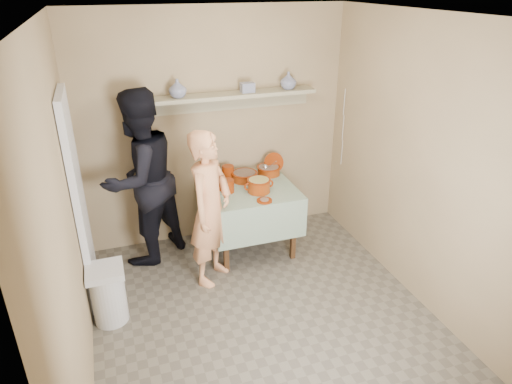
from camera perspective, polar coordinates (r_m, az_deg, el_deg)
name	(u,v)px	position (r m, az deg, el deg)	size (l,w,h in m)	color
ground	(267,322)	(4.30, 1.39, -15.95)	(3.50, 3.50, 0.00)	#655D50
tile_panel	(80,203)	(4.39, -21.19, -1.25)	(0.06, 0.70, 2.00)	silver
plate_stack_a	(214,173)	(5.13, -5.31, 2.38)	(0.13, 0.13, 0.18)	maroon
plate_stack_b	(228,172)	(5.15, -3.52, 2.45)	(0.13, 0.13, 0.16)	maroon
bowl_stack	(228,186)	(4.84, -3.57, 0.76)	(0.14, 0.14, 0.14)	maroon
empty_bowl	(223,186)	(4.95, -4.20, 0.77)	(0.17, 0.17, 0.05)	maroon
propped_lid	(274,163)	(5.32, 2.24, 3.69)	(0.24, 0.24, 0.02)	maroon
vase_right	(288,80)	(5.14, 4.07, 13.74)	(0.18, 0.18, 0.19)	navy
vase_left	(178,88)	(4.81, -9.78, 12.66)	(0.18, 0.18, 0.19)	navy
ceramic_box	(247,87)	(4.98, -1.08, 12.93)	(0.14, 0.10, 0.10)	navy
person_cook	(210,209)	(4.45, -5.74, -2.13)	(0.58, 0.38, 1.59)	#ED9C66
person_helper	(141,179)	(4.88, -14.22, 1.61)	(0.91, 0.71, 1.88)	black
room_shell	(269,156)	(3.46, 1.67, 4.53)	(3.04, 3.54, 2.62)	tan
serving_table	(249,197)	(5.03, -0.87, -0.58)	(0.97, 0.97, 0.76)	#4C2D16
cazuela_meat_a	(244,176)	(5.12, -1.45, 2.06)	(0.30, 0.30, 0.10)	maroon
cazuela_meat_b	(269,170)	(5.28, 1.59, 2.81)	(0.28, 0.28, 0.10)	maroon
ladle	(266,167)	(5.22, 1.25, 3.17)	(0.08, 0.26, 0.19)	silver
cazuela_rice	(259,185)	(4.83, 0.36, 0.94)	(0.33, 0.25, 0.14)	maroon
front_plate	(264,200)	(4.65, 1.07, -1.06)	(0.16, 0.16, 0.03)	maroon
wall_shelf	(233,97)	(5.01, -2.85, 11.82)	(1.80, 0.25, 0.21)	tan
trash_bin	(108,294)	(4.35, -17.98, -12.06)	(0.32, 0.32, 0.56)	silver
electrical_cord	(343,128)	(5.45, 10.83, 7.90)	(0.01, 0.05, 0.90)	silver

